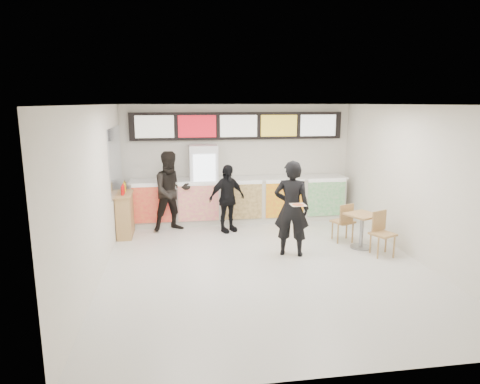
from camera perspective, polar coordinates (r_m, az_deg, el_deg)
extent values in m
plane|color=beige|center=(8.33, 3.30, -9.57)|extent=(7.00, 7.00, 0.00)
plane|color=white|center=(7.76, 3.56, 11.54)|extent=(7.00, 7.00, 0.00)
plane|color=silver|center=(11.31, -0.29, 4.02)|extent=(6.00, 0.00, 6.00)
plane|color=silver|center=(7.86, -18.50, -0.07)|extent=(0.00, 7.00, 7.00)
plane|color=silver|center=(9.02, 22.41, 1.12)|extent=(0.00, 7.00, 7.00)
cube|color=silver|center=(11.09, 0.02, -1.13)|extent=(5.50, 0.70, 1.10)
cube|color=silver|center=(10.98, 0.02, 1.77)|extent=(5.56, 0.76, 0.04)
cube|color=red|center=(10.60, -11.51, -1.68)|extent=(0.99, 0.02, 0.90)
cube|color=#D93072|center=(10.60, -5.56, -1.49)|extent=(0.99, 0.02, 0.90)
cube|color=brown|center=(10.71, 0.33, -1.29)|extent=(0.99, 0.02, 0.90)
cube|color=yellow|center=(10.93, 6.03, -1.09)|extent=(0.99, 0.02, 0.90)
cube|color=green|center=(11.26, 11.45, -0.88)|extent=(0.99, 0.02, 0.90)
cube|color=black|center=(11.14, -0.23, 8.81)|extent=(5.50, 0.12, 0.70)
cube|color=silver|center=(10.96, -11.33, 8.53)|extent=(0.95, 0.02, 0.55)
cube|color=red|center=(10.96, -5.73, 8.70)|extent=(0.95, 0.02, 0.55)
cube|color=white|center=(11.07, -0.18, 8.79)|extent=(0.95, 0.02, 0.55)
cube|color=gold|center=(11.28, 5.22, 8.80)|extent=(0.95, 0.02, 0.55)
cube|color=white|center=(11.58, 10.38, 8.73)|extent=(0.95, 0.02, 0.55)
cube|color=white|center=(10.92, -4.86, 1.03)|extent=(0.70, 0.65, 2.00)
cube|color=white|center=(10.58, -4.73, 0.96)|extent=(0.54, 0.02, 1.50)
cylinder|color=#18883A|center=(10.73, -5.81, -2.18)|extent=(0.07, 0.07, 0.22)
cylinder|color=#D64212|center=(10.74, -5.07, -2.16)|extent=(0.07, 0.07, 0.22)
cylinder|color=#B41225|center=(10.75, -4.32, -2.13)|extent=(0.07, 0.07, 0.22)
cylinder|color=#172FAF|center=(10.76, -3.58, -2.11)|extent=(0.07, 0.07, 0.22)
cylinder|color=#D64212|center=(10.65, -5.86, -0.20)|extent=(0.07, 0.07, 0.22)
cylinder|color=#B41225|center=(10.65, -5.10, -0.17)|extent=(0.07, 0.07, 0.22)
cylinder|color=#172FAF|center=(10.66, -4.35, -0.15)|extent=(0.07, 0.07, 0.22)
cylinder|color=#18883A|center=(10.67, -3.60, -0.13)|extent=(0.07, 0.07, 0.22)
cylinder|color=#B41225|center=(10.57, -5.90, 1.82)|extent=(0.07, 0.07, 0.22)
cylinder|color=#172FAF|center=(10.58, -5.14, 1.84)|extent=(0.07, 0.07, 0.22)
cylinder|color=#18883A|center=(10.59, -4.39, 1.86)|extent=(0.07, 0.07, 0.22)
cylinder|color=#D64212|center=(10.60, -3.63, 1.88)|extent=(0.07, 0.07, 0.22)
cylinder|color=#172FAF|center=(10.52, -5.94, 3.86)|extent=(0.07, 0.07, 0.22)
cylinder|color=#18883A|center=(10.52, -5.18, 3.88)|extent=(0.07, 0.07, 0.22)
cylinder|color=#D64212|center=(10.53, -4.42, 3.90)|extent=(0.07, 0.07, 0.22)
cylinder|color=#B41225|center=(10.54, -3.66, 3.92)|extent=(0.07, 0.07, 0.22)
cube|color=#B2B7BF|center=(10.21, -16.27, 4.11)|extent=(0.01, 2.00, 1.50)
imported|color=black|center=(8.59, 6.88, -2.20)|extent=(0.82, 0.68, 1.94)
imported|color=black|center=(10.33, -9.12, 0.08)|extent=(1.10, 0.97, 1.92)
imported|color=black|center=(10.14, -1.74, -0.86)|extent=(1.03, 0.76, 1.62)
cube|color=beige|center=(8.13, 7.76, -1.70)|extent=(0.28, 0.28, 0.01)
cone|color=#CC7233|center=(8.12, 7.76, -1.64)|extent=(0.36, 0.36, 0.02)
cube|color=tan|center=(9.35, 16.03, -2.95)|extent=(0.79, 0.79, 0.04)
cylinder|color=gray|center=(9.45, 15.90, -5.10)|extent=(0.08, 0.08, 0.72)
cylinder|color=gray|center=(9.55, 15.78, -7.07)|extent=(0.44, 0.44, 0.03)
cube|color=tan|center=(9.09, 18.50, -5.35)|extent=(0.55, 0.55, 0.04)
cube|color=tan|center=(9.19, 18.06, -3.65)|extent=(0.38, 0.19, 0.42)
cube|color=tan|center=(9.78, 13.54, -3.86)|extent=(0.55, 0.55, 0.04)
cube|color=tan|center=(9.55, 14.03, -2.84)|extent=(0.38, 0.19, 0.42)
cube|color=tan|center=(10.22, -15.07, -3.04)|extent=(0.32, 0.86, 0.97)
cube|color=tan|center=(10.11, -15.23, -0.26)|extent=(0.37, 0.91, 0.04)
cylinder|color=red|center=(9.86, -15.41, 0.13)|extent=(0.06, 0.06, 0.19)
cylinder|color=red|center=(10.03, -15.30, 0.34)|extent=(0.06, 0.06, 0.19)
cylinder|color=yellow|center=(10.21, -15.18, 0.54)|extent=(0.06, 0.06, 0.19)
cylinder|color=brown|center=(10.38, -15.08, 0.72)|extent=(0.06, 0.06, 0.19)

